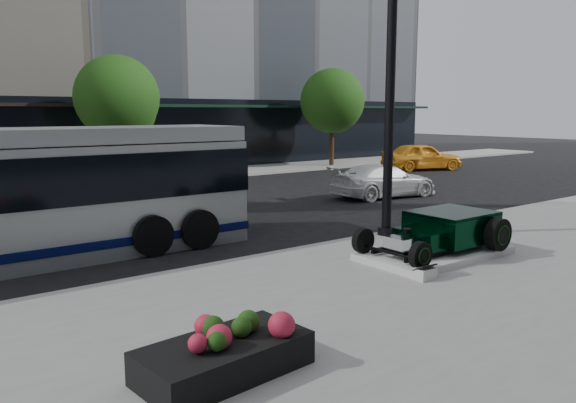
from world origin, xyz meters
TOP-DOWN VIEW (x-y plane):
  - ground at (0.00, 0.00)m, footprint 120.00×120.00m
  - sidewalk_far at (0.00, 14.00)m, footprint 70.00×4.00m
  - street_trees at (1.15, 13.07)m, footprint 29.80×3.80m
  - display_plinth at (1.43, -4.56)m, footprint 3.40×1.80m
  - hot_rod at (1.76, -4.56)m, footprint 3.22×2.00m
  - info_plaque at (-0.10, -5.53)m, footprint 0.41×0.32m
  - lamppost at (2.24, -2.36)m, footprint 0.44×0.44m
  - flower_planter at (-5.16, -6.60)m, footprint 2.16×1.22m
  - white_sedan at (7.59, 2.74)m, footprint 4.59×2.34m
  - yellow_taxi at (16.90, 8.57)m, footprint 4.88×3.33m

SIDE VIEW (x-z plane):
  - ground at x=0.00m, z-range 0.00..0.00m
  - sidewalk_far at x=0.00m, z-range 0.00..0.12m
  - display_plinth at x=1.43m, z-range 0.12..0.27m
  - info_plaque at x=-0.10m, z-range 0.09..0.40m
  - flower_planter at x=-5.16m, z-range 0.03..0.70m
  - white_sedan at x=7.59m, z-range 0.00..1.27m
  - hot_rod at x=1.76m, z-range 0.29..1.10m
  - yellow_taxi at x=16.90m, z-range 0.00..1.54m
  - street_trees at x=1.15m, z-range 0.92..6.62m
  - lamppost at x=2.24m, z-range -0.18..7.85m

